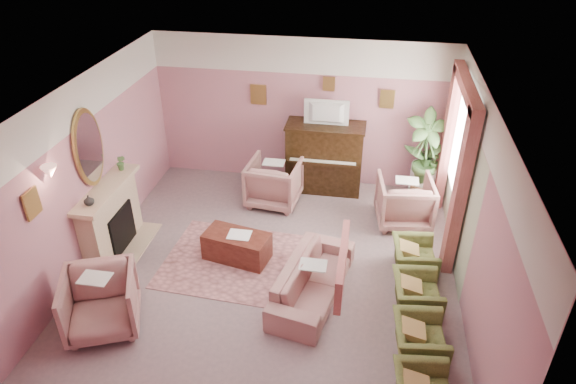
% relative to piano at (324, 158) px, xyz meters
% --- Properties ---
extents(floor, '(5.50, 6.00, 0.01)m').
position_rel_piano_xyz_m(floor, '(-0.50, -2.68, -0.65)').
color(floor, slate).
rests_on(floor, ground).
extents(ceiling, '(5.50, 6.00, 0.01)m').
position_rel_piano_xyz_m(ceiling, '(-0.50, -2.68, 2.15)').
color(ceiling, beige).
rests_on(ceiling, wall_back).
extents(wall_back, '(5.50, 0.02, 2.80)m').
position_rel_piano_xyz_m(wall_back, '(-0.50, 0.32, 0.75)').
color(wall_back, gray).
rests_on(wall_back, floor).
extents(wall_front, '(5.50, 0.02, 2.80)m').
position_rel_piano_xyz_m(wall_front, '(-0.50, -5.68, 0.75)').
color(wall_front, gray).
rests_on(wall_front, floor).
extents(wall_left, '(0.02, 6.00, 2.80)m').
position_rel_piano_xyz_m(wall_left, '(-3.25, -2.68, 0.75)').
color(wall_left, gray).
rests_on(wall_left, floor).
extents(wall_right, '(0.02, 6.00, 2.80)m').
position_rel_piano_xyz_m(wall_right, '(2.25, -2.68, 0.75)').
color(wall_right, gray).
rests_on(wall_right, floor).
extents(picture_rail_band, '(5.50, 0.01, 0.65)m').
position_rel_piano_xyz_m(picture_rail_band, '(-0.50, 0.31, 1.82)').
color(picture_rail_band, silver).
rests_on(picture_rail_band, wall_back).
extents(stripe_panel, '(0.01, 3.00, 2.15)m').
position_rel_piano_xyz_m(stripe_panel, '(2.23, -1.38, 0.42)').
color(stripe_panel, '#AAB497').
rests_on(stripe_panel, wall_right).
extents(fireplace_surround, '(0.30, 1.40, 1.10)m').
position_rel_piano_xyz_m(fireplace_surround, '(-3.09, -2.48, -0.10)').
color(fireplace_surround, tan).
rests_on(fireplace_surround, floor).
extents(fireplace_inset, '(0.18, 0.72, 0.68)m').
position_rel_piano_xyz_m(fireplace_inset, '(-2.99, -2.48, -0.25)').
color(fireplace_inset, black).
rests_on(fireplace_inset, floor).
extents(fire_ember, '(0.06, 0.54, 0.10)m').
position_rel_piano_xyz_m(fire_ember, '(-2.95, -2.48, -0.43)').
color(fire_ember, '#FB3A21').
rests_on(fire_ember, floor).
extents(mantel_shelf, '(0.40, 1.55, 0.07)m').
position_rel_piano_xyz_m(mantel_shelf, '(-3.06, -2.48, 0.47)').
color(mantel_shelf, tan).
rests_on(mantel_shelf, fireplace_surround).
extents(hearth, '(0.55, 1.50, 0.02)m').
position_rel_piano_xyz_m(hearth, '(-2.89, -2.48, -0.64)').
color(hearth, tan).
rests_on(hearth, floor).
extents(mirror_frame, '(0.04, 0.72, 1.20)m').
position_rel_piano_xyz_m(mirror_frame, '(-3.20, -2.48, 1.15)').
color(mirror_frame, '#AA8D45').
rests_on(mirror_frame, wall_left).
extents(mirror_glass, '(0.01, 0.60, 1.06)m').
position_rel_piano_xyz_m(mirror_glass, '(-3.17, -2.48, 1.15)').
color(mirror_glass, silver).
rests_on(mirror_glass, wall_left).
extents(sconce_shade, '(0.20, 0.20, 0.16)m').
position_rel_piano_xyz_m(sconce_shade, '(-3.12, -3.53, 1.33)').
color(sconce_shade, '#FFAE9C').
rests_on(sconce_shade, wall_left).
extents(piano, '(1.40, 0.60, 1.30)m').
position_rel_piano_xyz_m(piano, '(0.00, 0.00, 0.00)').
color(piano, black).
rests_on(piano, floor).
extents(piano_keyshelf, '(1.30, 0.12, 0.06)m').
position_rel_piano_xyz_m(piano_keyshelf, '(-0.00, -0.35, 0.07)').
color(piano_keyshelf, black).
rests_on(piano_keyshelf, piano).
extents(piano_keys, '(1.20, 0.08, 0.02)m').
position_rel_piano_xyz_m(piano_keys, '(0.00, -0.35, 0.11)').
color(piano_keys, beige).
rests_on(piano_keys, piano).
extents(piano_top, '(1.45, 0.65, 0.04)m').
position_rel_piano_xyz_m(piano_top, '(0.00, 0.00, 0.66)').
color(piano_top, black).
rests_on(piano_top, piano).
extents(television, '(0.80, 0.12, 0.48)m').
position_rel_piano_xyz_m(television, '(0.00, -0.05, 0.95)').
color(television, black).
rests_on(television, piano).
extents(print_back_left, '(0.30, 0.03, 0.38)m').
position_rel_piano_xyz_m(print_back_left, '(-1.30, 0.28, 1.07)').
color(print_back_left, '#AA8D45').
rests_on(print_back_left, wall_back).
extents(print_back_right, '(0.26, 0.03, 0.34)m').
position_rel_piano_xyz_m(print_back_right, '(1.05, 0.28, 1.13)').
color(print_back_right, '#AA8D45').
rests_on(print_back_right, wall_back).
extents(print_back_mid, '(0.22, 0.03, 0.26)m').
position_rel_piano_xyz_m(print_back_mid, '(0.00, 0.28, 1.35)').
color(print_back_mid, '#AA8D45').
rests_on(print_back_mid, wall_back).
extents(print_left_wall, '(0.03, 0.28, 0.36)m').
position_rel_piano_xyz_m(print_left_wall, '(-3.21, -3.88, 1.07)').
color(print_left_wall, '#AA8D45').
rests_on(print_left_wall, wall_left).
extents(window_blind, '(0.03, 1.40, 1.80)m').
position_rel_piano_xyz_m(window_blind, '(2.20, -1.13, 1.05)').
color(window_blind, silver).
rests_on(window_blind, wall_right).
extents(curtain_left, '(0.16, 0.34, 2.60)m').
position_rel_piano_xyz_m(curtain_left, '(2.12, -2.05, 0.65)').
color(curtain_left, '#9C4D4D').
rests_on(curtain_left, floor).
extents(curtain_right, '(0.16, 0.34, 2.60)m').
position_rel_piano_xyz_m(curtain_right, '(2.12, -0.21, 0.65)').
color(curtain_right, '#9C4D4D').
rests_on(curtain_right, floor).
extents(pelmet, '(0.16, 2.20, 0.16)m').
position_rel_piano_xyz_m(pelmet, '(2.12, -1.13, 1.91)').
color(pelmet, '#9C4D4D').
rests_on(pelmet, wall_right).
extents(mantel_plant, '(0.16, 0.16, 0.28)m').
position_rel_piano_xyz_m(mantel_plant, '(-3.05, -1.93, 0.64)').
color(mantel_plant, '#426D35').
rests_on(mantel_plant, mantel_shelf).
extents(mantel_vase, '(0.16, 0.16, 0.16)m').
position_rel_piano_xyz_m(mantel_vase, '(-3.05, -2.98, 0.58)').
color(mantel_vase, silver).
rests_on(mantel_vase, mantel_shelf).
extents(area_rug, '(2.60, 1.95, 0.01)m').
position_rel_piano_xyz_m(area_rug, '(-0.94, -2.49, -0.64)').
color(area_rug, '#9B6164').
rests_on(area_rug, floor).
extents(coffee_table, '(1.08, 0.70, 0.45)m').
position_rel_piano_xyz_m(coffee_table, '(-1.10, -2.39, -0.43)').
color(coffee_table, '#4C1E16').
rests_on(coffee_table, floor).
extents(table_paper, '(0.35, 0.28, 0.01)m').
position_rel_piano_xyz_m(table_paper, '(-1.05, -2.39, -0.20)').
color(table_paper, white).
rests_on(table_paper, coffee_table).
extents(sofa, '(0.63, 1.88, 0.76)m').
position_rel_piano_xyz_m(sofa, '(0.17, -3.02, -0.27)').
color(sofa, '#A3726E').
rests_on(sofa, floor).
extents(sofa_throw, '(0.10, 1.43, 0.52)m').
position_rel_piano_xyz_m(sofa_throw, '(0.57, -3.02, -0.05)').
color(sofa_throw, '#9C4D4D').
rests_on(sofa_throw, sofa).
extents(floral_armchair_left, '(0.89, 0.89, 0.93)m').
position_rel_piano_xyz_m(floral_armchair_left, '(-0.84, -0.66, -0.18)').
color(floral_armchair_left, '#A3726E').
rests_on(floral_armchair_left, floor).
extents(floral_armchair_right, '(0.89, 0.89, 0.93)m').
position_rel_piano_xyz_m(floral_armchair_right, '(1.48, -0.93, -0.18)').
color(floral_armchair_right, '#A3726E').
rests_on(floral_armchair_right, floor).
extents(floral_armchair_front, '(0.89, 0.89, 0.93)m').
position_rel_piano_xyz_m(floral_armchair_front, '(-2.46, -4.10, -0.18)').
color(floral_armchair_front, '#A3726E').
rests_on(floral_armchair_front, floor).
extents(olive_chair_b, '(0.52, 0.74, 0.64)m').
position_rel_piano_xyz_m(olive_chair_b, '(1.61, -3.88, -0.33)').
color(olive_chair_b, '#555F2C').
rests_on(olive_chair_b, floor).
extents(olive_chair_c, '(0.52, 0.74, 0.64)m').
position_rel_piano_xyz_m(olive_chair_c, '(1.61, -3.06, -0.33)').
color(olive_chair_c, '#555F2C').
rests_on(olive_chair_c, floor).
extents(olive_chair_d, '(0.52, 0.74, 0.64)m').
position_rel_piano_xyz_m(olive_chair_d, '(1.61, -2.24, -0.33)').
color(olive_chair_d, '#555F2C').
rests_on(olive_chair_d, floor).
extents(side_table, '(0.52, 0.52, 0.70)m').
position_rel_piano_xyz_m(side_table, '(1.86, -0.04, -0.30)').
color(side_table, silver).
rests_on(side_table, floor).
extents(side_plant_big, '(0.30, 0.30, 0.34)m').
position_rel_piano_xyz_m(side_plant_big, '(1.86, -0.04, 0.22)').
color(side_plant_big, '#426D35').
rests_on(side_plant_big, side_table).
extents(side_plant_small, '(0.16, 0.16, 0.28)m').
position_rel_piano_xyz_m(side_plant_small, '(1.98, -0.14, 0.19)').
color(side_plant_small, '#426D35').
rests_on(side_plant_small, side_table).
extents(palm_pot, '(0.34, 0.34, 0.34)m').
position_rel_piano_xyz_m(palm_pot, '(1.79, -0.15, -0.48)').
color(palm_pot, '#AD734D').
rests_on(palm_pot, floor).
extents(palm_plant, '(0.76, 0.76, 1.44)m').
position_rel_piano_xyz_m(palm_plant, '(1.79, -0.15, 0.41)').
color(palm_plant, '#426D35').
rests_on(palm_plant, palm_pot).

